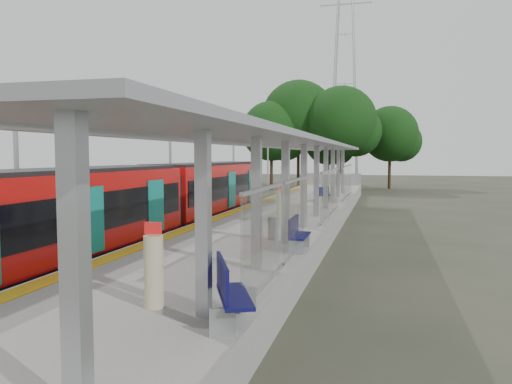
# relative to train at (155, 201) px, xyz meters

# --- Properties ---
(trackbed) EXTENTS (3.00, 70.00, 0.24)m
(trackbed) POSITION_rel_train_xyz_m (-0.00, 6.69, -1.93)
(trackbed) COLOR #59544C
(trackbed) RESTS_ON ground
(platform) EXTENTS (6.00, 50.00, 1.00)m
(platform) POSITION_rel_train_xyz_m (4.50, 6.69, -1.55)
(platform) COLOR gray
(platform) RESTS_ON ground
(tactile_strip) EXTENTS (0.60, 50.00, 0.02)m
(tactile_strip) POSITION_rel_train_xyz_m (1.95, 6.69, -1.04)
(tactile_strip) COLOR gold
(tactile_strip) RESTS_ON platform
(end_fence) EXTENTS (6.00, 0.10, 1.20)m
(end_fence) POSITION_rel_train_xyz_m (4.50, 31.64, -0.45)
(end_fence) COLOR #9EA0A5
(end_fence) RESTS_ON platform
(train) EXTENTS (2.74, 27.60, 3.62)m
(train) POSITION_rel_train_xyz_m (0.00, 0.00, 0.00)
(train) COLOR black
(train) RESTS_ON ground
(canopy) EXTENTS (3.27, 38.00, 3.66)m
(canopy) POSITION_rel_train_xyz_m (6.11, 2.87, 2.15)
(canopy) COLOR #9EA0A5
(canopy) RESTS_ON platform
(pylon) EXTENTS (8.00, 4.00, 38.00)m
(pylon) POSITION_rel_train_xyz_m (3.50, 59.69, 16.95)
(pylon) COLOR #9EA0A5
(pylon) RESTS_ON ground
(tree_cluster) EXTENTS (20.27, 12.69, 13.01)m
(tree_cluster) POSITION_rel_train_xyz_m (2.47, 39.31, 5.51)
(tree_cluster) COLOR #382316
(tree_cluster) RESTS_ON ground
(catenary_masts) EXTENTS (2.08, 48.16, 5.40)m
(catenary_masts) POSITION_rel_train_xyz_m (-1.72, 5.69, 0.86)
(catenary_masts) COLOR #9EA0A5
(catenary_masts) RESTS_ON ground
(bench_near) EXTENTS (1.17, 1.75, 1.15)m
(bench_near) POSITION_rel_train_xyz_m (7.10, -11.63, -0.45)
(bench_near) COLOR #121054
(bench_near) RESTS_ON platform
(bench_mid) EXTENTS (0.48, 1.58, 1.08)m
(bench_mid) POSITION_rel_train_xyz_m (7.11, -4.46, -0.48)
(bench_mid) COLOR #121054
(bench_mid) RESTS_ON platform
(bench_far) EXTENTS (0.99, 1.53, 1.01)m
(bench_far) POSITION_rel_train_xyz_m (6.01, 12.62, -0.52)
(bench_far) COLOR #121054
(bench_far) RESTS_ON platform
(info_pillar_near) EXTENTS (0.39, 0.39, 1.72)m
(info_pillar_near) POSITION_rel_train_xyz_m (5.37, -11.11, -0.31)
(info_pillar_near) COLOR beige
(info_pillar_near) RESTS_ON platform
(info_pillar_far) EXTENTS (0.39, 0.39, 1.74)m
(info_pillar_far) POSITION_rel_train_xyz_m (5.28, 1.85, -0.30)
(info_pillar_far) COLOR beige
(info_pillar_far) RESTS_ON platform
(litter_bin) EXTENTS (0.46, 0.46, 0.83)m
(litter_bin) POSITION_rel_train_xyz_m (5.93, -2.63, -0.64)
(litter_bin) COLOR #9EA0A5
(litter_bin) RESTS_ON platform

